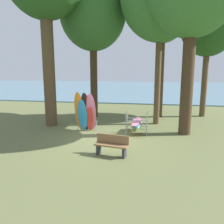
{
  "coord_description": "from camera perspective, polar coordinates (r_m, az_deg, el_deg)",
  "views": [
    {
      "loc": [
        2.24,
        -10.92,
        3.55
      ],
      "look_at": [
        0.02,
        1.61,
        1.1
      ],
      "focal_mm": 36.96,
      "sensor_mm": 36.0,
      "label": 1
    }
  ],
  "objects": [
    {
      "name": "leaning_board_pile",
      "position": [
        12.89,
        -6.57,
        -0.25
      ],
      "size": [
        1.27,
        1.0,
        2.29
      ],
      "color": "orange",
      "rests_on": "ground"
    },
    {
      "name": "tree_far_right_back",
      "position": [
        17.16,
        -4.76,
        23.32
      ],
      "size": [
        4.58,
        4.58,
        9.95
      ],
      "color": "#42301E",
      "rests_on": "ground"
    },
    {
      "name": "board_storage_rack",
      "position": [
        12.57,
        6.08,
        -2.97
      ],
      "size": [
        1.15,
        2.13,
        1.25
      ],
      "color": "#9EA0A5",
      "rests_on": "ground"
    },
    {
      "name": "tree_deep_back",
      "position": [
        17.37,
        12.61,
        22.25
      ],
      "size": [
        3.3,
        3.3,
        9.02
      ],
      "color": "#4C3823",
      "rests_on": "ground"
    },
    {
      "name": "ground_plane",
      "position": [
        11.7,
        -1.46,
        -6.77
      ],
      "size": [
        80.0,
        80.0,
        0.0
      ],
      "primitive_type": "plane",
      "color": "#60663D"
    },
    {
      "name": "park_bench",
      "position": [
        9.52,
        -0.07,
        -8.1
      ],
      "size": [
        1.45,
        0.65,
        0.85
      ],
      "color": "#2D2D33",
      "rests_on": "ground"
    },
    {
      "name": "lake_water",
      "position": [
        40.72,
        6.9,
        5.88
      ],
      "size": [
        80.0,
        36.0,
        0.1
      ],
      "primitive_type": "cube",
      "color": "slate",
      "rests_on": "ground"
    },
    {
      "name": "tree_far_left_back",
      "position": [
        18.34,
        22.81,
        19.32
      ],
      "size": [
        3.88,
        3.88,
        8.78
      ],
      "color": "brown",
      "rests_on": "ground"
    }
  ]
}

